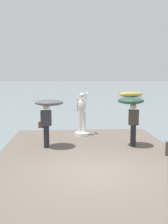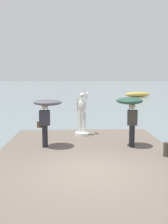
# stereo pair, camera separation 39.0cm
# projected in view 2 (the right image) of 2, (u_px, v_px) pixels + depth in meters

# --- Properties ---
(ground_plane) EXTENTS (400.00, 400.00, 0.00)m
(ground_plane) POSITION_uv_depth(u_px,v_px,m) (77.00, 95.00, 47.30)
(ground_plane) COLOR slate
(pier) EXTENTS (6.59, 9.08, 0.40)m
(pier) POSITION_uv_depth(u_px,v_px,m) (87.00, 160.00, 9.18)
(pier) COLOR #60564C
(pier) RESTS_ON ground
(statue_white_figure) EXTENTS (0.69, 0.91, 2.07)m
(statue_white_figure) POSITION_uv_depth(u_px,v_px,m) (82.00, 118.00, 12.20)
(statue_white_figure) COLOR silver
(statue_white_figure) RESTS_ON pier
(onlooker_left) EXTENTS (1.29, 1.29, 1.91)m
(onlooker_left) POSITION_uv_depth(u_px,v_px,m) (47.00, 109.00, 10.01)
(onlooker_left) COLOR black
(onlooker_left) RESTS_ON pier
(onlooker_right) EXTENTS (1.16, 1.16, 1.97)m
(onlooker_right) POSITION_uv_depth(u_px,v_px,m) (130.00, 107.00, 10.07)
(onlooker_right) COLOR black
(onlooker_right) RESTS_ON pier
(mooring_bollard) EXTENTS (0.22, 0.22, 0.49)m
(mooring_bollard) POSITION_uv_depth(u_px,v_px,m) (166.00, 149.00, 8.98)
(mooring_bollard) COLOR #38332D
(mooring_bollard) RESTS_ON pier
(boat_mid) EXTENTS (4.25, 1.83, 0.86)m
(boat_mid) POSITION_uv_depth(u_px,v_px,m) (137.00, 94.00, 41.77)
(boat_mid) COLOR #B2993D
(boat_mid) RESTS_ON ground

